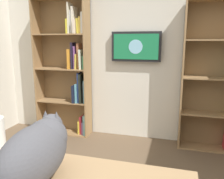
{
  "coord_description": "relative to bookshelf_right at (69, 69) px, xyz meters",
  "views": [
    {
      "loc": [
        -0.62,
        1.35,
        1.52
      ],
      "look_at": [
        0.06,
        -1.1,
        0.99
      ],
      "focal_mm": 37.48,
      "sensor_mm": 36.0,
      "label": 1
    }
  ],
  "objects": [
    {
      "name": "wall_mounted_tv",
      "position": [
        -1.06,
        -0.08,
        0.35
      ],
      "size": [
        0.74,
        0.07,
        0.44
      ],
      "color": "black"
    },
    {
      "name": "bookshelf_right",
      "position": [
        0.0,
        0.0,
        0.0
      ],
      "size": [
        0.89,
        0.28,
        2.16
      ],
      "color": "#937047",
      "rests_on": "ground"
    },
    {
      "name": "wall_back",
      "position": [
        -1.04,
        -0.17,
        0.26
      ],
      "size": [
        4.52,
        0.06,
        2.7
      ],
      "primitive_type": "cube",
      "color": "silver",
      "rests_on": "ground"
    },
    {
      "name": "cat",
      "position": [
        -0.97,
        2.4,
        -0.14
      ],
      "size": [
        0.29,
        0.67,
        0.34
      ],
      "color": "#4C4C51",
      "rests_on": "desk"
    }
  ]
}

